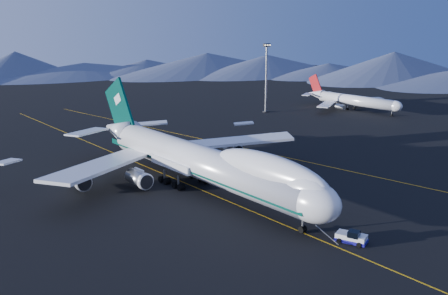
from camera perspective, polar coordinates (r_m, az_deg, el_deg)
ground at (r=97.70m, az=-2.67°, el=-4.84°), size 500.00×500.00×0.00m
taxiway_line_main at (r=97.70m, az=-2.67°, el=-4.83°), size 0.25×220.00×0.01m
taxiway_line_side at (r=123.77m, az=5.78°, el=-0.83°), size 28.08×198.09×0.01m
boeing_747 at (r=96.01m, az=-2.72°, el=-1.54°), size 59.62×72.43×19.37m
pushback_tug at (r=77.30m, az=14.34°, el=-10.01°), size 3.73×5.06×1.98m
second_jet at (r=193.61m, az=14.44°, el=5.26°), size 37.63×42.51×12.10m
service_van at (r=140.79m, az=5.74°, el=1.31°), size 4.77×6.26×1.58m
floodlight_mast at (r=182.21m, az=4.84°, el=7.94°), size 3.05×2.29×24.69m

